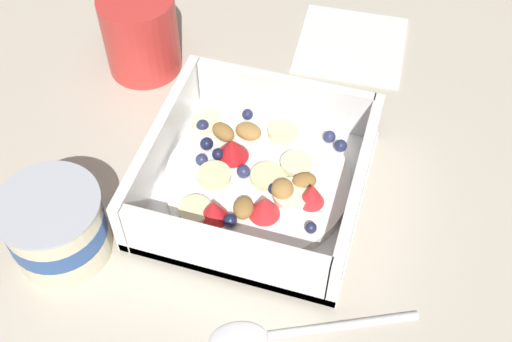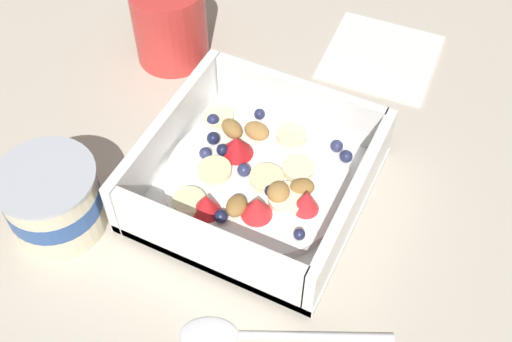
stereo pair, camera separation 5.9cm
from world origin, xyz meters
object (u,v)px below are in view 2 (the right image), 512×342
coffee_mug (169,22)px  folded_napkin (381,55)px  yogurt_cup (53,200)px  spoon (242,333)px  fruit_bowl (256,178)px

coffee_mug → folded_napkin: bearing=-65.4°
yogurt_cup → coffee_mug: coffee_mug is taller
folded_napkin → spoon: bearing=-178.6°
fruit_bowl → yogurt_cup: 0.18m
fruit_bowl → spoon: fruit_bowl is taller
yogurt_cup → coffee_mug: size_ratio=0.88×
fruit_bowl → yogurt_cup: bearing=127.5°
spoon → folded_napkin: bearing=1.4°
fruit_bowl → folded_napkin: (0.23, -0.04, -0.02)m
coffee_mug → fruit_bowl: bearing=-128.3°
coffee_mug → folded_napkin: (0.10, -0.21, -0.04)m
spoon → coffee_mug: bearing=39.6°
yogurt_cup → coffee_mug: 0.24m
spoon → coffee_mug: (0.27, 0.22, 0.04)m
yogurt_cup → spoon: bearing=-97.6°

